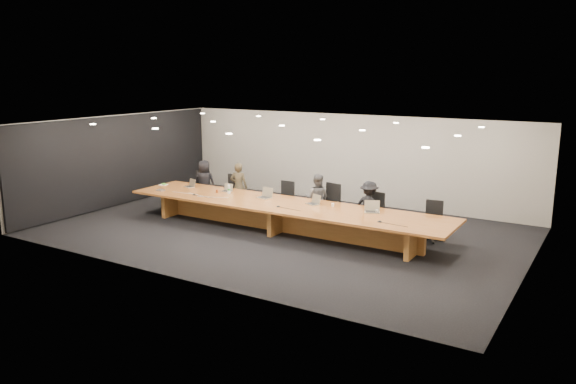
{
  "coord_description": "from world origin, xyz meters",
  "views": [
    {
      "loc": [
        7.47,
        -12.04,
        4.11
      ],
      "look_at": [
        0.0,
        0.3,
        1.0
      ],
      "focal_mm": 35.0,
      "sensor_mm": 36.0,
      "label": 1
    }
  ],
  "objects_px": {
    "chair_left": "(233,192)",
    "chair_mid_right": "(328,204)",
    "person_c": "(317,199)",
    "laptop_d": "(313,199)",
    "amber_mug": "(217,191)",
    "conference_table": "(282,212)",
    "person_b": "(239,187)",
    "laptop_c": "(264,193)",
    "person_a": "(204,183)",
    "mic_left": "(194,194)",
    "laptop_a": "(189,183)",
    "paper_cup_near": "(333,205)",
    "water_bottle": "(229,189)",
    "laptop_b": "(226,188)",
    "chair_right": "(372,212)",
    "mic_right": "(380,221)",
    "paper_cup_far": "(377,212)",
    "av_box": "(160,190)",
    "chair_far_left": "(201,188)",
    "laptop_e": "(372,207)",
    "person_d": "(369,206)",
    "chair_far_right": "(432,221)",
    "mic_center": "(278,206)",
    "chair_mid_left": "(284,199)"
  },
  "relations": [
    {
      "from": "chair_right",
      "to": "chair_far_left",
      "type": "bearing_deg",
      "value": -169.78
    },
    {
      "from": "chair_right",
      "to": "laptop_a",
      "type": "distance_m",
      "value": 5.57
    },
    {
      "from": "chair_left",
      "to": "chair_mid_right",
      "type": "distance_m",
      "value": 3.24
    },
    {
      "from": "paper_cup_near",
      "to": "water_bottle",
      "type": "bearing_deg",
      "value": -177.67
    },
    {
      "from": "person_c",
      "to": "laptop_b",
      "type": "distance_m",
      "value": 2.64
    },
    {
      "from": "chair_mid_right",
      "to": "laptop_c",
      "type": "relative_size",
      "value": 3.11
    },
    {
      "from": "chair_far_right",
      "to": "laptop_c",
      "type": "relative_size",
      "value": 2.75
    },
    {
      "from": "person_a",
      "to": "av_box",
      "type": "bearing_deg",
      "value": 63.78
    },
    {
      "from": "laptop_c",
      "to": "laptop_d",
      "type": "xyz_separation_m",
      "value": [
        1.47,
        0.04,
        -0.02
      ]
    },
    {
      "from": "mic_center",
      "to": "chair_far_right",
      "type": "bearing_deg",
      "value": 24.3
    },
    {
      "from": "chair_far_right",
      "to": "laptop_d",
      "type": "xyz_separation_m",
      "value": [
        -2.88,
        -0.89,
        0.37
      ]
    },
    {
      "from": "chair_left",
      "to": "water_bottle",
      "type": "distance_m",
      "value": 1.22
    },
    {
      "from": "person_b",
      "to": "person_d",
      "type": "xyz_separation_m",
      "value": [
        4.21,
        -0.05,
        -0.06
      ]
    },
    {
      "from": "laptop_a",
      "to": "chair_far_left",
      "type": "bearing_deg",
      "value": 127.37
    },
    {
      "from": "laptop_a",
      "to": "amber_mug",
      "type": "height_order",
      "value": "laptop_a"
    },
    {
      "from": "paper_cup_near",
      "to": "laptop_b",
      "type": "bearing_deg",
      "value": 179.17
    },
    {
      "from": "amber_mug",
      "to": "person_a",
      "type": "bearing_deg",
      "value": 141.28
    },
    {
      "from": "chair_right",
      "to": "paper_cup_far",
      "type": "relative_size",
      "value": 12.48
    },
    {
      "from": "chair_right",
      "to": "paper_cup_far",
      "type": "distance_m",
      "value": 1.04
    },
    {
      "from": "person_c",
      "to": "mic_right",
      "type": "height_order",
      "value": "person_c"
    },
    {
      "from": "paper_cup_far",
      "to": "mic_right",
      "type": "relative_size",
      "value": 0.7
    },
    {
      "from": "conference_table",
      "to": "person_b",
      "type": "xyz_separation_m",
      "value": [
        -2.28,
        1.23,
        0.21
      ]
    },
    {
      "from": "chair_far_right",
      "to": "person_d",
      "type": "xyz_separation_m",
      "value": [
        -1.67,
        -0.05,
        0.16
      ]
    },
    {
      "from": "paper_cup_far",
      "to": "mic_center",
      "type": "height_order",
      "value": "paper_cup_far"
    },
    {
      "from": "conference_table",
      "to": "paper_cup_near",
      "type": "xyz_separation_m",
      "value": [
        1.28,
        0.38,
        0.27
      ]
    },
    {
      "from": "paper_cup_near",
      "to": "av_box",
      "type": "distance_m",
      "value": 5.18
    },
    {
      "from": "paper_cup_far",
      "to": "laptop_c",
      "type": "bearing_deg",
      "value": -179.4
    },
    {
      "from": "laptop_c",
      "to": "amber_mug",
      "type": "bearing_deg",
      "value": -165.43
    },
    {
      "from": "chair_right",
      "to": "laptop_b",
      "type": "distance_m",
      "value": 4.24
    },
    {
      "from": "laptop_e",
      "to": "paper_cup_near",
      "type": "height_order",
      "value": "laptop_e"
    },
    {
      "from": "chair_mid_right",
      "to": "mic_right",
      "type": "distance_m",
      "value": 2.7
    },
    {
      "from": "person_c",
      "to": "paper_cup_far",
      "type": "bearing_deg",
      "value": 145.13
    },
    {
      "from": "person_c",
      "to": "laptop_d",
      "type": "bearing_deg",
      "value": 99.01
    },
    {
      "from": "chair_mid_right",
      "to": "laptop_a",
      "type": "relative_size",
      "value": 3.76
    },
    {
      "from": "person_a",
      "to": "person_b",
      "type": "height_order",
      "value": "person_b"
    },
    {
      "from": "water_bottle",
      "to": "chair_far_left",
      "type": "bearing_deg",
      "value": 152.04
    },
    {
      "from": "chair_far_right",
      "to": "amber_mug",
      "type": "distance_m",
      "value": 5.98
    },
    {
      "from": "laptop_c",
      "to": "av_box",
      "type": "height_order",
      "value": "laptop_c"
    },
    {
      "from": "conference_table",
      "to": "laptop_b",
      "type": "relative_size",
      "value": 30.95
    },
    {
      "from": "laptop_d",
      "to": "amber_mug",
      "type": "xyz_separation_m",
      "value": [
        -3.0,
        -0.15,
        -0.08
      ]
    },
    {
      "from": "person_a",
      "to": "mic_left",
      "type": "xyz_separation_m",
      "value": [
        0.99,
        -1.65,
        0.05
      ]
    },
    {
      "from": "chair_left",
      "to": "chair_right",
      "type": "distance_m",
      "value": 4.55
    },
    {
      "from": "person_b",
      "to": "conference_table",
      "type": "bearing_deg",
      "value": 136.73
    },
    {
      "from": "chair_left",
      "to": "laptop_a",
      "type": "height_order",
      "value": "chair_left"
    },
    {
      "from": "laptop_b",
      "to": "laptop_d",
      "type": "xyz_separation_m",
      "value": [
        2.86,
        -0.1,
        0.02
      ]
    },
    {
      "from": "chair_mid_left",
      "to": "laptop_c",
      "type": "relative_size",
      "value": 2.81
    },
    {
      "from": "laptop_e",
      "to": "paper_cup_near",
      "type": "xyz_separation_m",
      "value": [
        -1.09,
        0.05,
        -0.1
      ]
    },
    {
      "from": "person_d",
      "to": "laptop_b",
      "type": "xyz_separation_m",
      "value": [
        -4.06,
        -0.75,
        0.19
      ]
    },
    {
      "from": "person_b",
      "to": "mic_right",
      "type": "bearing_deg",
      "value": 147.52
    },
    {
      "from": "person_c",
      "to": "laptop_d",
      "type": "xyz_separation_m",
      "value": [
        0.34,
        -0.88,
        0.19
      ]
    }
  ]
}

